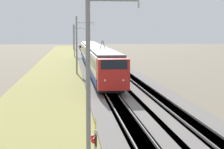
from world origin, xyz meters
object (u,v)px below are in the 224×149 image
Objects in this scene: catenary_mast_near at (89,68)px; catenary_mast_mid at (77,45)px; catenary_mast_distant at (74,37)px; passenger_train at (95,56)px; catenary_mast_far at (75,41)px.

catenary_mast_mid is at bearing -0.00° from catenary_mast_near.
catenary_mast_mid is 0.97× the size of catenary_mast_distant.
catenary_mast_distant reaches higher than catenary_mast_near.
catenary_mast_far is (35.59, 2.81, 1.66)m from passenger_train.
catenary_mast_near is 1.08× the size of catenary_mast_far.
catenary_mast_distant is (124.64, 0.00, 0.02)m from catenary_mast_near.
catenary_mast_near is at bearing 180.00° from catenary_mast_mid.
passenger_train is 7.26× the size of catenary_mast_distant.
passenger_train is at bearing -25.28° from catenary_mast_mid.
catenary_mast_near is 0.99× the size of catenary_mast_distant.
passenger_train is 6.85m from catenary_mast_mid.
catenary_mast_distant is (41.55, 0.01, 0.36)m from catenary_mast_far.
catenary_mast_mid is (-5.95, 2.81, 1.90)m from passenger_train.
catenary_mast_mid is (41.55, -0.00, -0.09)m from catenary_mast_near.
catenary_mast_far is 0.92× the size of catenary_mast_distant.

